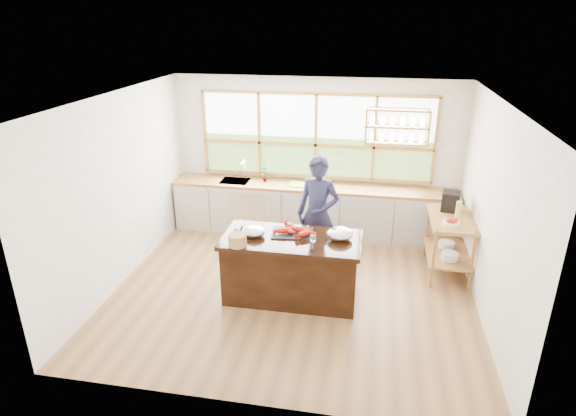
% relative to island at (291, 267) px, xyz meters
% --- Properties ---
extents(ground_plane, '(5.00, 5.00, 0.00)m').
position_rel_island_xyz_m(ground_plane, '(0.00, 0.20, -0.45)').
color(ground_plane, olive).
extents(room_shell, '(5.02, 4.52, 2.71)m').
position_rel_island_xyz_m(room_shell, '(0.02, 0.71, 1.30)').
color(room_shell, white).
rests_on(room_shell, ground_plane).
extents(back_counter, '(4.90, 0.63, 0.90)m').
position_rel_island_xyz_m(back_counter, '(-0.02, 2.14, 0.00)').
color(back_counter, '#AEACA3').
rests_on(back_counter, ground_plane).
extents(right_shelf_unit, '(0.62, 1.10, 0.90)m').
position_rel_island_xyz_m(right_shelf_unit, '(2.19, 1.09, 0.15)').
color(right_shelf_unit, '#A36136').
rests_on(right_shelf_unit, ground_plane).
extents(island, '(1.85, 0.90, 0.90)m').
position_rel_island_xyz_m(island, '(0.00, 0.00, 0.00)').
color(island, black).
rests_on(island, ground_plane).
extents(cook, '(0.72, 0.54, 1.77)m').
position_rel_island_xyz_m(cook, '(0.24, 0.91, 0.43)').
color(cook, '#1E1E3D').
rests_on(cook, ground_plane).
extents(potted_plant, '(0.18, 0.15, 0.29)m').
position_rel_island_xyz_m(potted_plant, '(-0.87, 2.20, 0.59)').
color(potted_plant, slate).
rests_on(potted_plant, back_counter).
extents(cutting_board, '(0.41, 0.32, 0.01)m').
position_rel_island_xyz_m(cutting_board, '(-0.21, 2.14, 0.45)').
color(cutting_board, '#67CF42').
rests_on(cutting_board, back_counter).
extents(espresso_machine, '(0.30, 0.31, 0.29)m').
position_rel_island_xyz_m(espresso_machine, '(2.19, 1.39, 0.59)').
color(espresso_machine, black).
rests_on(espresso_machine, right_shelf_unit).
extents(wine_bottle, '(0.09, 0.09, 0.30)m').
position_rel_island_xyz_m(wine_bottle, '(2.24, 0.99, 0.59)').
color(wine_bottle, '#B4BD5E').
rests_on(wine_bottle, right_shelf_unit).
extents(fruit_bowl, '(0.24, 0.24, 0.11)m').
position_rel_island_xyz_m(fruit_bowl, '(2.14, 0.82, 0.49)').
color(fruit_bowl, silver).
rests_on(fruit_bowl, right_shelf_unit).
extents(slate_board, '(0.59, 0.45, 0.02)m').
position_rel_island_xyz_m(slate_board, '(-0.01, 0.13, 0.45)').
color(slate_board, black).
rests_on(slate_board, island).
extents(lobster_pile, '(0.52, 0.44, 0.08)m').
position_rel_island_xyz_m(lobster_pile, '(0.01, 0.13, 0.50)').
color(lobster_pile, red).
rests_on(lobster_pile, slate_board).
extents(mixing_bowl_left, '(0.29, 0.29, 0.14)m').
position_rel_island_xyz_m(mixing_bowl_left, '(-0.50, -0.02, 0.51)').
color(mixing_bowl_left, silver).
rests_on(mixing_bowl_left, island).
extents(mixing_bowl_right, '(0.34, 0.34, 0.16)m').
position_rel_island_xyz_m(mixing_bowl_right, '(0.63, 0.09, 0.52)').
color(mixing_bowl_right, silver).
rests_on(mixing_bowl_right, island).
extents(wine_glass, '(0.08, 0.08, 0.22)m').
position_rel_island_xyz_m(wine_glass, '(0.33, -0.32, 0.61)').
color(wine_glass, silver).
rests_on(wine_glass, island).
extents(wicker_basket, '(0.24, 0.24, 0.15)m').
position_rel_island_xyz_m(wicker_basket, '(-0.64, -0.34, 0.52)').
color(wicker_basket, '#9D6C45').
rests_on(wicker_basket, island).
extents(parchment_roll, '(0.11, 0.31, 0.08)m').
position_rel_island_xyz_m(parchment_roll, '(-0.77, 0.15, 0.49)').
color(parchment_roll, silver).
rests_on(parchment_roll, island).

